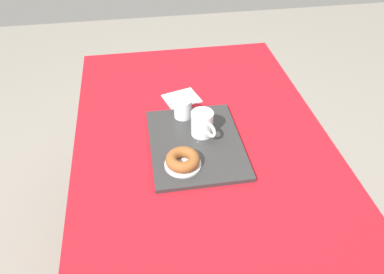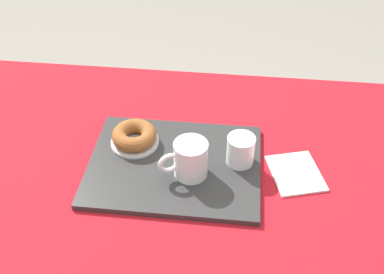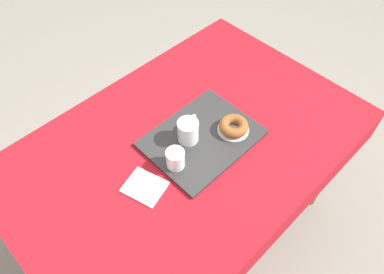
{
  "view_description": "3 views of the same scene",
  "coord_description": "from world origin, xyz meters",
  "px_view_note": "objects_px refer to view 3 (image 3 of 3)",
  "views": [
    {
      "loc": [
        -1.07,
        0.21,
        1.68
      ],
      "look_at": [
        -0.03,
        0.04,
        0.79
      ],
      "focal_mm": 35.28,
      "sensor_mm": 36.0,
      "label": 1
    },
    {
      "loc": [
        0.09,
        -0.81,
        1.59
      ],
      "look_at": [
        -0.01,
        0.08,
        0.82
      ],
      "focal_mm": 44.19,
      "sensor_mm": 36.0,
      "label": 2
    },
    {
      "loc": [
        0.59,
        0.63,
        1.9
      ],
      "look_at": [
        -0.01,
        0.02,
        0.81
      ],
      "focal_mm": 34.12,
      "sensor_mm": 36.0,
      "label": 3
    }
  ],
  "objects_px": {
    "water_glass_near": "(175,159)",
    "paper_napkin": "(145,187)",
    "tea_mug_left": "(189,132)",
    "donut_plate_left": "(233,130)",
    "sugar_donut_left": "(234,126)",
    "serving_tray": "(202,138)",
    "dining_table": "(187,157)"
  },
  "relations": [
    {
      "from": "water_glass_near",
      "to": "paper_napkin",
      "type": "distance_m",
      "value": 0.15
    },
    {
      "from": "tea_mug_left",
      "to": "donut_plate_left",
      "type": "distance_m",
      "value": 0.18
    },
    {
      "from": "water_glass_near",
      "to": "tea_mug_left",
      "type": "bearing_deg",
      "value": -156.57
    },
    {
      "from": "tea_mug_left",
      "to": "donut_plate_left",
      "type": "bearing_deg",
      "value": 149.81
    },
    {
      "from": "donut_plate_left",
      "to": "sugar_donut_left",
      "type": "relative_size",
      "value": 1.08
    },
    {
      "from": "donut_plate_left",
      "to": "serving_tray",
      "type": "bearing_deg",
      "value": -29.19
    },
    {
      "from": "serving_tray",
      "to": "tea_mug_left",
      "type": "distance_m",
      "value": 0.07
    },
    {
      "from": "dining_table",
      "to": "tea_mug_left",
      "type": "distance_m",
      "value": 0.16
    },
    {
      "from": "serving_tray",
      "to": "tea_mug_left",
      "type": "bearing_deg",
      "value": -32.74
    },
    {
      "from": "dining_table",
      "to": "donut_plate_left",
      "type": "bearing_deg",
      "value": 150.17
    },
    {
      "from": "water_glass_near",
      "to": "paper_napkin",
      "type": "relative_size",
      "value": 0.54
    },
    {
      "from": "paper_napkin",
      "to": "sugar_donut_left",
      "type": "bearing_deg",
      "value": 172.64
    },
    {
      "from": "serving_tray",
      "to": "dining_table",
      "type": "bearing_deg",
      "value": -31.21
    },
    {
      "from": "water_glass_near",
      "to": "donut_plate_left",
      "type": "bearing_deg",
      "value": 171.86
    },
    {
      "from": "tea_mug_left",
      "to": "water_glass_near",
      "type": "height_order",
      "value": "tea_mug_left"
    },
    {
      "from": "tea_mug_left",
      "to": "sugar_donut_left",
      "type": "height_order",
      "value": "tea_mug_left"
    },
    {
      "from": "serving_tray",
      "to": "paper_napkin",
      "type": "bearing_deg",
      "value": 1.83
    },
    {
      "from": "dining_table",
      "to": "sugar_donut_left",
      "type": "relative_size",
      "value": 12.19
    },
    {
      "from": "dining_table",
      "to": "paper_napkin",
      "type": "xyz_separation_m",
      "value": [
        0.25,
        0.04,
        0.11
      ]
    },
    {
      "from": "serving_tray",
      "to": "sugar_donut_left",
      "type": "height_order",
      "value": "sugar_donut_left"
    },
    {
      "from": "dining_table",
      "to": "sugar_donut_left",
      "type": "height_order",
      "value": "sugar_donut_left"
    },
    {
      "from": "dining_table",
      "to": "donut_plate_left",
      "type": "height_order",
      "value": "donut_plate_left"
    },
    {
      "from": "serving_tray",
      "to": "sugar_donut_left",
      "type": "distance_m",
      "value": 0.13
    },
    {
      "from": "donut_plate_left",
      "to": "paper_napkin",
      "type": "distance_m",
      "value": 0.42
    },
    {
      "from": "donut_plate_left",
      "to": "water_glass_near",
      "type": "bearing_deg",
      "value": -8.14
    },
    {
      "from": "dining_table",
      "to": "donut_plate_left",
      "type": "relative_size",
      "value": 11.26
    },
    {
      "from": "tea_mug_left",
      "to": "paper_napkin",
      "type": "relative_size",
      "value": 0.83
    },
    {
      "from": "donut_plate_left",
      "to": "paper_napkin",
      "type": "relative_size",
      "value": 0.9
    },
    {
      "from": "sugar_donut_left",
      "to": "paper_napkin",
      "type": "bearing_deg",
      "value": -7.36
    },
    {
      "from": "sugar_donut_left",
      "to": "dining_table",
      "type": "bearing_deg",
      "value": -29.83
    },
    {
      "from": "donut_plate_left",
      "to": "sugar_donut_left",
      "type": "distance_m",
      "value": 0.02
    },
    {
      "from": "serving_tray",
      "to": "donut_plate_left",
      "type": "relative_size",
      "value": 3.4
    }
  ]
}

